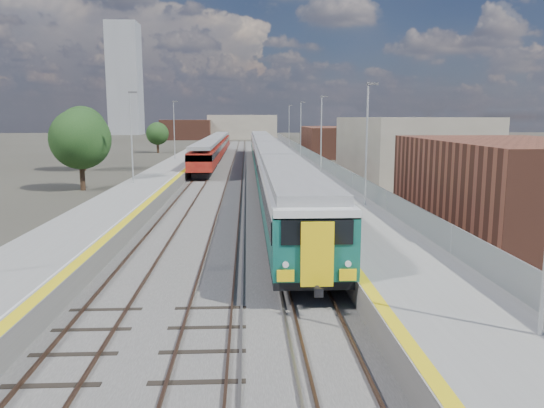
{
  "coord_description": "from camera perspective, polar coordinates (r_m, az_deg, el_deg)",
  "views": [
    {
      "loc": [
        -0.74,
        -10.28,
        6.45
      ],
      "look_at": [
        0.49,
        15.48,
        2.2
      ],
      "focal_mm": 35.0,
      "sensor_mm": 36.0,
      "label": 1
    }
  ],
  "objects": [
    {
      "name": "ground",
      "position": [
        60.63,
        -2.01,
        3.24
      ],
      "size": [
        320.0,
        320.0,
        0.0
      ],
      "primitive_type": "plane",
      "color": "#47443A",
      "rests_on": "ground"
    },
    {
      "name": "ballast_bed",
      "position": [
        63.13,
        -4.09,
        3.49
      ],
      "size": [
        10.5,
        155.0,
        0.06
      ],
      "primitive_type": "cube",
      "color": "#565451",
      "rests_on": "ground"
    },
    {
      "name": "tracks",
      "position": [
        64.78,
        -3.52,
        3.72
      ],
      "size": [
        8.96,
        160.0,
        0.17
      ],
      "color": "#4C3323",
      "rests_on": "ground"
    },
    {
      "name": "platform_right",
      "position": [
        63.34,
        2.75,
        3.98
      ],
      "size": [
        4.7,
        155.0,
        8.52
      ],
      "color": "slate",
      "rests_on": "ground"
    },
    {
      "name": "platform_left",
      "position": [
        63.6,
        -10.24,
        3.85
      ],
      "size": [
        4.3,
        155.0,
        8.52
      ],
      "color": "slate",
      "rests_on": "ground"
    },
    {
      "name": "buildings",
      "position": [
        149.95,
        -9.55,
        10.85
      ],
      "size": [
        72.0,
        185.5,
        40.0
      ],
      "color": "brown",
      "rests_on": "ground"
    },
    {
      "name": "green_train",
      "position": [
        57.42,
        -0.48,
        5.18
      ],
      "size": [
        2.93,
        81.43,
        3.22
      ],
      "color": "black",
      "rests_on": "ground"
    },
    {
      "name": "red_train",
      "position": [
        80.04,
        -6.16,
        6.12
      ],
      "size": [
        2.69,
        54.53,
        3.39
      ],
      "color": "black",
      "rests_on": "ground"
    },
    {
      "name": "tree_a",
      "position": [
        49.66,
        -19.93,
        6.57
      ],
      "size": [
        5.29,
        5.29,
        7.18
      ],
      "color": "#382619",
      "rests_on": "ground"
    },
    {
      "name": "tree_b",
      "position": [
        67.98,
        -19.75,
        7.49
      ],
      "size": [
        5.72,
        5.72,
        7.75
      ],
      "color": "#382619",
      "rests_on": "ground"
    },
    {
      "name": "tree_c",
      "position": [
        98.76,
        -12.22,
        7.41
      ],
      "size": [
        4.06,
        4.06,
        5.51
      ],
      "color": "#382619",
      "rests_on": "ground"
    },
    {
      "name": "tree_d",
      "position": [
        72.52,
        17.77,
        6.62
      ],
      "size": [
        4.17,
        4.17,
        5.65
      ],
      "color": "#382619",
      "rests_on": "ground"
    }
  ]
}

